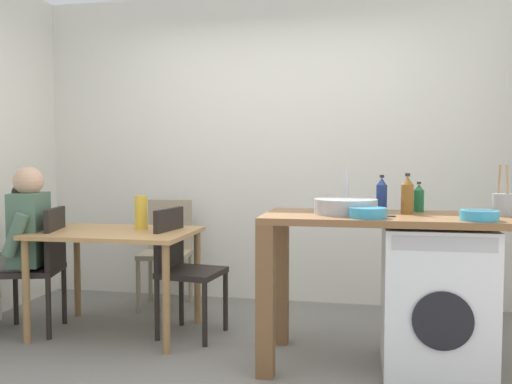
% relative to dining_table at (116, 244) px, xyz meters
% --- Properties ---
extents(ground_plane, '(5.46, 5.46, 0.00)m').
position_rel_dining_table_xyz_m(ground_plane, '(0.95, -0.59, -0.64)').
color(ground_plane, slate).
extents(wall_back, '(4.60, 0.10, 2.70)m').
position_rel_dining_table_xyz_m(wall_back, '(0.95, 1.16, 0.71)').
color(wall_back, silver).
rests_on(wall_back, ground_plane).
extents(dining_table, '(1.10, 0.76, 0.74)m').
position_rel_dining_table_xyz_m(dining_table, '(0.00, 0.00, 0.00)').
color(dining_table, tan).
rests_on(dining_table, ground_plane).
extents(chair_person_seat, '(0.49, 0.49, 0.90)m').
position_rel_dining_table_xyz_m(chair_person_seat, '(-0.55, -0.08, -0.14)').
color(chair_person_seat, black).
rests_on(chair_person_seat, ground_plane).
extents(chair_opposite, '(0.45, 0.45, 0.90)m').
position_rel_dining_table_xyz_m(chair_opposite, '(0.48, 0.06, -0.14)').
color(chair_opposite, black).
rests_on(chair_opposite, ground_plane).
extents(chair_spare_by_wall, '(0.44, 0.44, 0.90)m').
position_rel_dining_table_xyz_m(chair_spare_by_wall, '(0.09, 0.77, -0.14)').
color(chair_spare_by_wall, gray).
rests_on(chair_spare_by_wall, ground_plane).
extents(seated_person, '(0.55, 0.54, 1.20)m').
position_rel_dining_table_xyz_m(seated_person, '(-0.70, -0.12, 0.03)').
color(seated_person, '#595651').
rests_on(seated_person, ground_plane).
extents(kitchen_counter, '(1.50, 0.68, 0.92)m').
position_rel_dining_table_xyz_m(kitchen_counter, '(1.68, -0.27, 0.12)').
color(kitchen_counter, brown).
rests_on(kitchen_counter, ground_plane).
extents(washing_machine, '(0.60, 0.61, 0.86)m').
position_rel_dining_table_xyz_m(washing_machine, '(2.15, -0.28, -0.21)').
color(washing_machine, silver).
rests_on(washing_machine, ground_plane).
extents(sink_basin, '(0.38, 0.38, 0.09)m').
position_rel_dining_table_xyz_m(sink_basin, '(1.63, -0.27, 0.32)').
color(sink_basin, '#9EA0A5').
rests_on(sink_basin, kitchen_counter).
extents(tap, '(0.02, 0.02, 0.28)m').
position_rel_dining_table_xyz_m(tap, '(1.63, -0.09, 0.42)').
color(tap, '#B2B2B7').
rests_on(tap, kitchen_counter).
extents(bottle_tall_green, '(0.07, 0.07, 0.23)m').
position_rel_dining_table_xyz_m(bottle_tall_green, '(1.85, -0.02, 0.38)').
color(bottle_tall_green, navy).
rests_on(bottle_tall_green, kitchen_counter).
extents(bottle_squat_brown, '(0.08, 0.08, 0.25)m').
position_rel_dining_table_xyz_m(bottle_squat_brown, '(1.99, -0.19, 0.39)').
color(bottle_squat_brown, brown).
rests_on(bottle_squat_brown, kitchen_counter).
extents(bottle_clear_small, '(0.06, 0.06, 0.19)m').
position_rel_dining_table_xyz_m(bottle_clear_small, '(2.07, -0.05, 0.36)').
color(bottle_clear_small, '#19592D').
rests_on(bottle_clear_small, kitchen_counter).
extents(mixing_bowl, '(0.21, 0.21, 0.06)m').
position_rel_dining_table_xyz_m(mixing_bowl, '(1.75, -0.47, 0.31)').
color(mixing_bowl, teal).
rests_on(mixing_bowl, kitchen_counter).
extents(utensil_crock, '(0.11, 0.11, 0.30)m').
position_rel_dining_table_xyz_m(utensil_crock, '(2.52, -0.22, 0.35)').
color(utensil_crock, gray).
rests_on(utensil_crock, kitchen_counter).
extents(colander, '(0.20, 0.20, 0.06)m').
position_rel_dining_table_xyz_m(colander, '(2.34, -0.49, 0.31)').
color(colander, teal).
rests_on(colander, kitchen_counter).
extents(vase, '(0.09, 0.09, 0.25)m').
position_rel_dining_table_xyz_m(vase, '(0.15, 0.10, 0.22)').
color(vase, gold).
rests_on(vase, dining_table).
extents(scissors, '(0.15, 0.06, 0.01)m').
position_rel_dining_table_xyz_m(scissors, '(1.84, -0.37, 0.28)').
color(scissors, '#B2B2B7').
rests_on(scissors, kitchen_counter).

